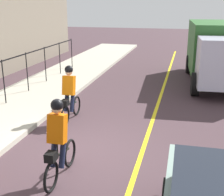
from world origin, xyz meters
name	(u,v)px	position (x,y,z in m)	size (l,w,h in m)	color
ground_plane	(79,151)	(0.00, 0.00, 0.00)	(80.00, 80.00, 0.00)	#433036
lane_line_centre	(140,158)	(0.00, -1.60, 0.00)	(36.00, 0.12, 0.01)	yellow
cyclist_lead	(69,94)	(1.92, 0.98, 0.91)	(1.71, 0.36, 1.83)	black
cyclist_follow	(58,141)	(-1.37, -0.06, 0.91)	(1.71, 0.36, 1.83)	black
box_truck_background	(217,50)	(8.42, -3.90, 1.55)	(6.84, 2.86, 2.78)	#295D27
traffic_cone_near	(58,107)	(2.52, 1.66, 0.23)	(0.36, 0.36, 0.47)	orange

